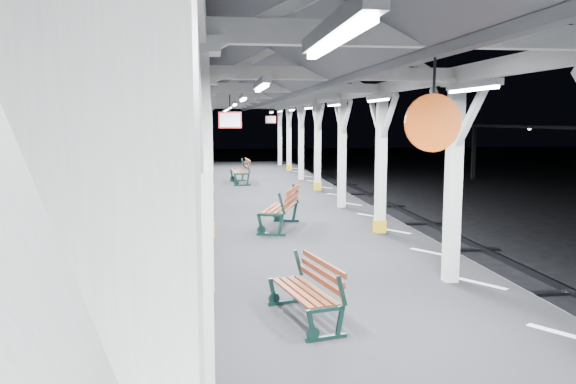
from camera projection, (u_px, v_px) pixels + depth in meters
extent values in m
plane|color=black|center=(311.00, 305.00, 11.17)|extent=(120.00, 120.00, 0.00)
cube|color=black|center=(311.00, 281.00, 11.11)|extent=(6.00, 50.00, 1.00)
cube|color=silver|center=(185.00, 260.00, 10.72)|extent=(1.00, 48.00, 0.01)
cube|color=silver|center=(430.00, 252.00, 11.37)|extent=(1.00, 48.00, 0.01)
cube|color=#2D2D33|center=(17.00, 314.00, 10.44)|extent=(0.08, 60.00, 0.16)
cube|color=#2D2D33|center=(78.00, 311.00, 10.58)|extent=(0.08, 60.00, 0.16)
cube|color=black|center=(48.00, 315.00, 10.52)|extent=(2.20, 0.22, 0.06)
cube|color=#2D2D33|center=(520.00, 292.00, 11.75)|extent=(0.08, 60.00, 0.16)
cube|color=#2D2D33|center=(568.00, 290.00, 11.89)|extent=(0.08, 60.00, 0.16)
cube|color=black|center=(544.00, 294.00, 11.83)|extent=(2.20, 0.22, 0.06)
cube|color=silver|center=(149.00, 85.00, 1.14)|extent=(0.10, 0.99, 0.99)
cube|color=silver|center=(200.00, 250.00, 4.68)|extent=(0.22, 0.22, 3.20)
cube|color=silver|center=(195.00, 46.00, 4.47)|extent=(0.40, 0.40, 0.12)
cube|color=silver|center=(198.00, 112.00, 5.07)|extent=(0.10, 0.99, 0.99)
cube|color=silver|center=(194.00, 109.00, 3.99)|extent=(0.10, 0.99, 0.99)
cube|color=silver|center=(206.00, 190.00, 8.61)|extent=(0.22, 0.22, 3.20)
cube|color=silver|center=(203.00, 80.00, 8.40)|extent=(0.40, 0.40, 0.12)
cube|color=silver|center=(205.00, 115.00, 9.00)|extent=(0.10, 0.99, 0.99)
cube|color=silver|center=(203.00, 114.00, 7.92)|extent=(0.10, 0.99, 0.99)
cube|color=silver|center=(208.00, 168.00, 12.54)|extent=(0.22, 0.22, 3.20)
cube|color=silver|center=(206.00, 93.00, 12.33)|extent=(0.40, 0.40, 0.12)
cube|color=gold|center=(209.00, 230.00, 12.73)|extent=(0.26, 0.26, 0.30)
cube|color=silver|center=(207.00, 116.00, 12.94)|extent=(0.10, 0.99, 0.99)
cube|color=silver|center=(207.00, 116.00, 11.85)|extent=(0.10, 0.99, 0.99)
cube|color=silver|center=(209.00, 156.00, 16.48)|extent=(0.22, 0.22, 3.20)
cube|color=silver|center=(208.00, 99.00, 16.26)|extent=(0.40, 0.40, 0.12)
cube|color=silver|center=(208.00, 117.00, 16.87)|extent=(0.10, 0.99, 0.99)
cube|color=silver|center=(208.00, 117.00, 15.79)|extent=(0.10, 0.99, 0.99)
cube|color=silver|center=(210.00, 149.00, 20.41)|extent=(0.22, 0.22, 3.20)
cube|color=silver|center=(209.00, 103.00, 20.19)|extent=(0.40, 0.40, 0.12)
cube|color=gold|center=(210.00, 188.00, 20.59)|extent=(0.26, 0.26, 0.30)
cube|color=silver|center=(209.00, 117.00, 20.80)|extent=(0.10, 0.99, 0.99)
cube|color=silver|center=(209.00, 117.00, 19.72)|extent=(0.10, 0.99, 0.99)
cube|color=silver|center=(210.00, 144.00, 24.34)|extent=(0.22, 0.22, 3.20)
cube|color=silver|center=(209.00, 106.00, 24.12)|extent=(0.40, 0.40, 0.12)
cube|color=silver|center=(210.00, 118.00, 24.73)|extent=(0.10, 0.99, 0.99)
cube|color=silver|center=(210.00, 118.00, 23.65)|extent=(0.10, 0.99, 0.99)
cube|color=silver|center=(210.00, 141.00, 28.27)|extent=(0.22, 0.22, 3.20)
cube|color=silver|center=(210.00, 108.00, 28.06)|extent=(0.40, 0.40, 0.12)
cube|color=gold|center=(211.00, 169.00, 28.45)|extent=(0.26, 0.26, 0.30)
cube|color=silver|center=(210.00, 118.00, 28.66)|extent=(0.10, 0.99, 0.99)
cube|color=silver|center=(210.00, 118.00, 27.58)|extent=(0.10, 0.99, 0.99)
cube|color=silver|center=(211.00, 138.00, 32.20)|extent=(0.22, 0.22, 3.20)
cube|color=silver|center=(210.00, 109.00, 31.99)|extent=(0.40, 0.40, 0.12)
cube|color=silver|center=(210.00, 118.00, 32.59)|extent=(0.10, 0.99, 0.99)
cube|color=silver|center=(210.00, 118.00, 31.51)|extent=(0.10, 0.99, 0.99)
cube|color=silver|center=(453.00, 186.00, 9.14)|extent=(0.22, 0.22, 3.20)
cube|color=silver|center=(457.00, 83.00, 8.92)|extent=(0.40, 0.40, 0.12)
cube|color=silver|center=(442.00, 115.00, 9.53)|extent=(0.10, 0.99, 0.99)
cube|color=silver|center=(472.00, 115.00, 8.45)|extent=(0.10, 0.99, 0.99)
cube|color=silver|center=(381.00, 166.00, 13.07)|extent=(0.22, 0.22, 3.20)
cube|color=silver|center=(382.00, 94.00, 12.85)|extent=(0.40, 0.40, 0.12)
cube|color=gold|center=(380.00, 226.00, 13.25)|extent=(0.26, 0.26, 0.30)
cube|color=silver|center=(375.00, 116.00, 13.46)|extent=(0.10, 0.99, 0.99)
cube|color=silver|center=(389.00, 116.00, 12.38)|extent=(0.10, 0.99, 0.99)
cube|color=silver|center=(342.00, 155.00, 17.00)|extent=(0.22, 0.22, 3.20)
cube|color=silver|center=(343.00, 100.00, 16.79)|extent=(0.40, 0.40, 0.12)
cube|color=silver|center=(338.00, 117.00, 17.39)|extent=(0.10, 0.99, 0.99)
cube|color=silver|center=(347.00, 117.00, 16.31)|extent=(0.10, 0.99, 0.99)
cube|color=silver|center=(318.00, 148.00, 20.93)|extent=(0.22, 0.22, 3.20)
cube|color=silver|center=(318.00, 103.00, 20.72)|extent=(0.40, 0.40, 0.12)
cube|color=gold|center=(317.00, 186.00, 21.11)|extent=(0.26, 0.26, 0.30)
cube|color=silver|center=(315.00, 117.00, 21.32)|extent=(0.10, 0.99, 0.99)
cube|color=silver|center=(321.00, 117.00, 20.24)|extent=(0.10, 0.99, 0.99)
cube|color=silver|center=(301.00, 144.00, 24.86)|extent=(0.22, 0.22, 3.20)
cube|color=silver|center=(301.00, 106.00, 24.65)|extent=(0.40, 0.40, 0.12)
cube|color=silver|center=(299.00, 118.00, 25.26)|extent=(0.10, 0.99, 0.99)
cube|color=silver|center=(303.00, 118.00, 24.17)|extent=(0.10, 0.99, 0.99)
cube|color=silver|center=(289.00, 140.00, 28.80)|extent=(0.22, 0.22, 3.20)
cube|color=silver|center=(289.00, 108.00, 28.58)|extent=(0.40, 0.40, 0.12)
cube|color=gold|center=(289.00, 168.00, 28.98)|extent=(0.26, 0.26, 0.30)
cube|color=silver|center=(288.00, 118.00, 29.19)|extent=(0.10, 0.99, 0.99)
cube|color=silver|center=(290.00, 118.00, 28.11)|extent=(0.10, 0.99, 0.99)
cube|color=silver|center=(280.00, 138.00, 32.73)|extent=(0.22, 0.22, 3.20)
cube|color=silver|center=(280.00, 109.00, 32.51)|extent=(0.40, 0.40, 0.12)
cube|color=silver|center=(279.00, 118.00, 33.12)|extent=(0.10, 0.99, 0.99)
cube|color=silver|center=(281.00, 118.00, 32.04)|extent=(0.10, 0.99, 0.99)
cube|color=silver|center=(205.00, 81.00, 10.35)|extent=(0.18, 48.00, 0.24)
cube|color=silver|center=(413.00, 83.00, 10.87)|extent=(0.18, 48.00, 0.24)
cube|color=silver|center=(436.00, 35.00, 4.71)|extent=(4.20, 0.14, 0.20)
cube|color=silver|center=(334.00, 74.00, 8.64)|extent=(4.20, 0.14, 0.20)
cube|color=silver|center=(296.00, 88.00, 12.58)|extent=(4.20, 0.14, 0.20)
cube|color=silver|center=(276.00, 95.00, 16.51)|extent=(4.20, 0.14, 0.20)
cube|color=silver|center=(264.00, 100.00, 20.44)|extent=(4.20, 0.14, 0.20)
cube|color=silver|center=(256.00, 103.00, 24.37)|extent=(4.20, 0.14, 0.20)
cube|color=silver|center=(250.00, 105.00, 28.30)|extent=(4.20, 0.14, 0.20)
cube|color=silver|center=(245.00, 107.00, 32.24)|extent=(4.20, 0.14, 0.20)
cube|color=silver|center=(312.00, 32.00, 10.49)|extent=(0.16, 48.00, 0.20)
cube|color=#4F5357|center=(243.00, 52.00, 10.37)|extent=(2.80, 49.00, 1.45)
cube|color=#4F5357|center=(379.00, 54.00, 10.71)|extent=(2.80, 49.00, 1.45)
cube|color=silver|center=(335.00, 29.00, 2.61)|extent=(0.10, 1.35, 0.08)
cube|color=white|center=(335.00, 40.00, 2.62)|extent=(0.05, 1.25, 0.05)
cube|color=silver|center=(261.00, 83.00, 6.54)|extent=(0.10, 1.35, 0.08)
cube|color=white|center=(262.00, 87.00, 6.55)|extent=(0.05, 1.25, 0.05)
cube|color=silver|center=(243.00, 97.00, 10.48)|extent=(0.10, 1.35, 0.08)
cube|color=white|center=(243.00, 99.00, 10.48)|extent=(0.05, 1.25, 0.05)
cube|color=silver|center=(235.00, 103.00, 14.41)|extent=(0.10, 1.35, 0.08)
cube|color=white|center=(235.00, 105.00, 14.41)|extent=(0.05, 1.25, 0.05)
cube|color=silver|center=(230.00, 106.00, 18.34)|extent=(0.10, 1.35, 0.08)
cube|color=white|center=(230.00, 108.00, 18.35)|extent=(0.05, 1.25, 0.05)
cube|color=silver|center=(227.00, 109.00, 22.27)|extent=(0.10, 1.35, 0.08)
cube|color=white|center=(227.00, 110.00, 22.28)|extent=(0.05, 1.25, 0.05)
cube|color=silver|center=(225.00, 110.00, 26.20)|extent=(0.10, 1.35, 0.08)
cube|color=white|center=(225.00, 111.00, 26.21)|extent=(0.05, 1.25, 0.05)
cube|color=silver|center=(223.00, 111.00, 30.13)|extent=(0.10, 1.35, 0.08)
cube|color=white|center=(223.00, 112.00, 30.14)|extent=(0.05, 1.25, 0.05)
cube|color=silver|center=(472.00, 85.00, 6.89)|extent=(0.10, 1.35, 0.08)
cube|color=white|center=(472.00, 89.00, 6.89)|extent=(0.05, 1.25, 0.05)
cube|color=silver|center=(378.00, 97.00, 10.82)|extent=(0.10, 1.35, 0.08)
cube|color=white|center=(378.00, 100.00, 10.82)|extent=(0.05, 1.25, 0.05)
cube|color=silver|center=(334.00, 103.00, 14.75)|extent=(0.10, 1.35, 0.08)
cube|color=white|center=(334.00, 105.00, 14.76)|extent=(0.05, 1.25, 0.05)
cube|color=silver|center=(308.00, 107.00, 18.68)|extent=(0.10, 1.35, 0.08)
cube|color=white|center=(308.00, 108.00, 18.69)|extent=(0.05, 1.25, 0.05)
cube|color=silver|center=(292.00, 109.00, 22.61)|extent=(0.10, 1.35, 0.08)
cube|color=white|center=(292.00, 110.00, 22.62)|extent=(0.05, 1.25, 0.05)
cube|color=silver|center=(280.00, 110.00, 26.54)|extent=(0.10, 1.35, 0.08)
cube|color=white|center=(280.00, 111.00, 26.55)|extent=(0.05, 1.25, 0.05)
cube|color=silver|center=(271.00, 111.00, 30.48)|extent=(0.10, 1.35, 0.08)
cube|color=white|center=(271.00, 112.00, 30.48)|extent=(0.05, 1.25, 0.05)
cylinder|color=black|center=(434.00, 75.00, 4.76)|extent=(0.02, 0.02, 0.30)
cylinder|color=#CF460B|center=(433.00, 123.00, 4.81)|extent=(0.50, 0.04, 0.50)
cylinder|color=black|center=(230.00, 103.00, 12.04)|extent=(0.02, 0.02, 0.36)
cube|color=red|center=(230.00, 120.00, 12.08)|extent=(0.50, 0.03, 0.35)
cube|color=white|center=(230.00, 120.00, 12.08)|extent=(0.44, 0.04, 0.29)
cylinder|color=black|center=(271.00, 112.00, 26.11)|extent=(0.02, 0.02, 0.36)
cube|color=red|center=(271.00, 120.00, 26.16)|extent=(0.50, 0.03, 0.35)
cube|color=white|center=(271.00, 120.00, 26.16)|extent=(0.44, 0.05, 0.29)
cube|color=black|center=(474.00, 153.00, 34.42)|extent=(0.20, 0.20, 3.30)
sphere|color=silver|center=(529.00, 128.00, 28.32)|extent=(0.20, 0.20, 0.20)
sphere|color=silver|center=(475.00, 127.00, 34.22)|extent=(0.20, 0.20, 0.20)
cube|color=#112D28|center=(326.00, 338.00, 6.85)|extent=(0.54, 0.17, 0.05)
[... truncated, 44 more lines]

